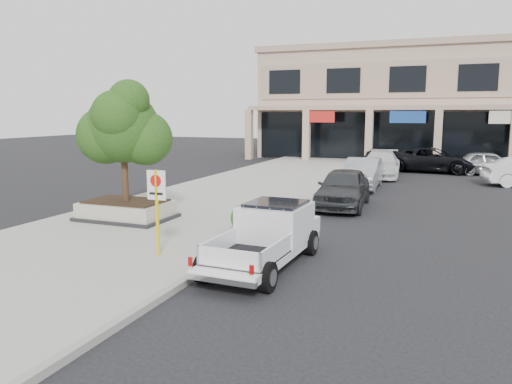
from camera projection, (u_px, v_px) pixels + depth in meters
ground at (282, 263)px, 13.16m from camera, size 120.00×120.00×0.00m
sidewalk at (202, 206)px, 20.65m from camera, size 8.00×52.00×0.15m
curb at (293, 213)px, 19.23m from camera, size 0.20×52.00×0.15m
strip_mall at (507, 102)px, 40.71m from camera, size 40.55×12.43×9.50m
planter at (126, 210)px, 17.84m from camera, size 3.20×2.20×0.68m
planter_tree at (129, 127)px, 17.47m from camera, size 2.90×2.55×4.00m
no_parking_sign at (157, 201)px, 13.08m from camera, size 0.55×0.09×2.30m
hedge at (247, 218)px, 15.78m from camera, size 1.10×0.99×0.93m
pickup_truck at (263, 237)px, 12.69m from camera, size 2.01×5.02×1.56m
curb_car_a at (343, 188)px, 20.82m from camera, size 2.18×4.88×1.63m
curb_car_b at (362, 173)px, 26.00m from camera, size 1.80×4.82×1.57m
curb_car_c at (381, 164)px, 30.62m from camera, size 2.61×5.60×1.58m
curb_car_d at (380, 159)px, 35.06m from camera, size 2.70×5.36×1.45m
lot_car_a at (489, 163)px, 31.49m from camera, size 4.63×2.29×1.52m
lot_car_d at (433, 160)px, 33.02m from camera, size 6.12×3.24×1.64m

